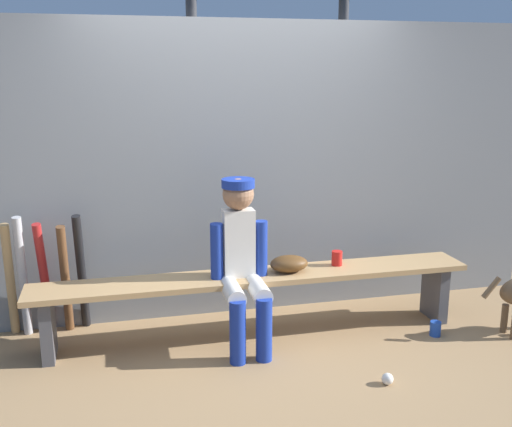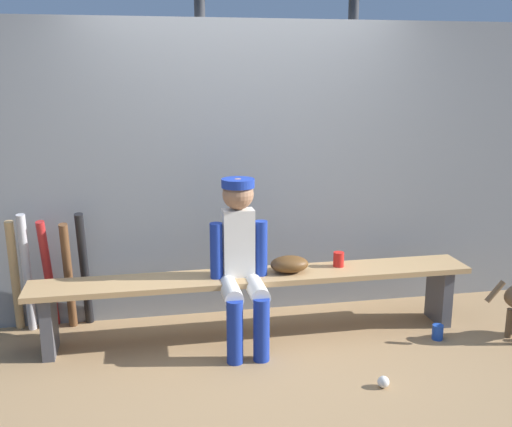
# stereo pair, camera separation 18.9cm
# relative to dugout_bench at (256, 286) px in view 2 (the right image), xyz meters

# --- Properties ---
(ground_plane) EXTENTS (30.00, 30.00, 0.00)m
(ground_plane) POSITION_rel_dugout_bench_xyz_m (0.00, 0.00, -0.39)
(ground_plane) COLOR #9E7A51
(chainlink_fence) EXTENTS (5.05, 0.03, 2.29)m
(chainlink_fence) POSITION_rel_dugout_bench_xyz_m (0.00, 0.52, 0.76)
(chainlink_fence) COLOR gray
(chainlink_fence) RESTS_ON ground_plane
(dugout_bench) EXTENTS (3.20, 0.36, 0.48)m
(dugout_bench) POSITION_rel_dugout_bench_xyz_m (0.00, 0.00, 0.00)
(dugout_bench) COLOR tan
(dugout_bench) RESTS_ON ground_plane
(player_seated) EXTENTS (0.41, 0.55, 1.19)m
(player_seated) POSITION_rel_dugout_bench_xyz_m (-0.13, -0.11, 0.26)
(player_seated) COLOR silver
(player_seated) RESTS_ON ground_plane
(baseball_glove) EXTENTS (0.28, 0.20, 0.12)m
(baseball_glove) POSITION_rel_dugout_bench_xyz_m (0.25, 0.00, 0.15)
(baseball_glove) COLOR #593819
(baseball_glove) RESTS_ON dugout_bench
(bat_aluminum_black) EXTENTS (0.08, 0.25, 0.92)m
(bat_aluminum_black) POSITION_rel_dugout_bench_xyz_m (-1.23, 0.41, 0.07)
(bat_aluminum_black) COLOR black
(bat_aluminum_black) RESTS_ON ground_plane
(bat_wood_dark) EXTENTS (0.07, 0.24, 0.85)m
(bat_wood_dark) POSITION_rel_dugout_bench_xyz_m (-1.34, 0.36, 0.04)
(bat_wood_dark) COLOR brown
(bat_wood_dark) RESTS_ON ground_plane
(bat_aluminum_red) EXTENTS (0.11, 0.24, 0.86)m
(bat_aluminum_red) POSITION_rel_dugout_bench_xyz_m (-1.49, 0.43, 0.04)
(bat_aluminum_red) COLOR #B22323
(bat_aluminum_red) RESTS_ON ground_plane
(bat_aluminum_silver) EXTENTS (0.07, 0.18, 0.92)m
(bat_aluminum_silver) POSITION_rel_dugout_bench_xyz_m (-1.64, 0.39, 0.07)
(bat_aluminum_silver) COLOR #B7B7BC
(bat_aluminum_silver) RESTS_ON ground_plane
(bat_wood_tan) EXTENTS (0.08, 0.19, 0.87)m
(bat_wood_tan) POSITION_rel_dugout_bench_xyz_m (-1.73, 0.43, 0.05)
(bat_wood_tan) COLOR tan
(bat_wood_tan) RESTS_ON ground_plane
(baseball) EXTENTS (0.07, 0.07, 0.07)m
(baseball) POSITION_rel_dugout_bench_xyz_m (0.63, -0.88, -0.35)
(baseball) COLOR white
(baseball) RESTS_ON ground_plane
(cup_on_ground) EXTENTS (0.08, 0.08, 0.11)m
(cup_on_ground) POSITION_rel_dugout_bench_xyz_m (1.29, -0.31, -0.33)
(cup_on_ground) COLOR #1E47AD
(cup_on_ground) RESTS_ON ground_plane
(cup_on_bench) EXTENTS (0.08, 0.08, 0.11)m
(cup_on_bench) POSITION_rel_dugout_bench_xyz_m (0.64, 0.06, 0.15)
(cup_on_bench) COLOR red
(cup_on_bench) RESTS_ON dugout_bench
(scoreboard) EXTENTS (1.98, 0.27, 3.67)m
(scoreboard) POSITION_rel_dugout_bench_xyz_m (0.60, 1.69, 2.16)
(scoreboard) COLOR #3F3F42
(scoreboard) RESTS_ON ground_plane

